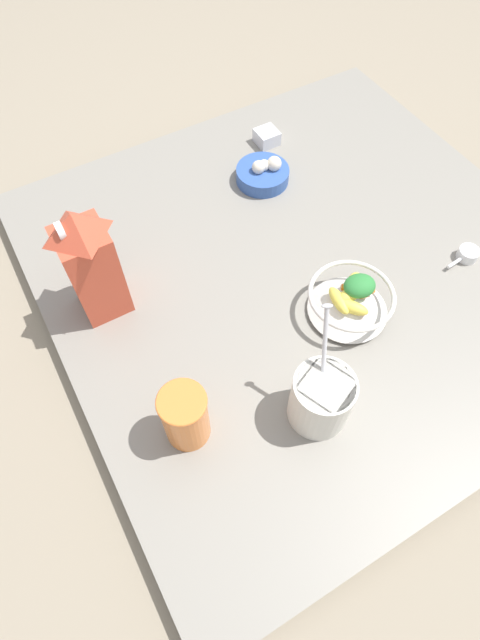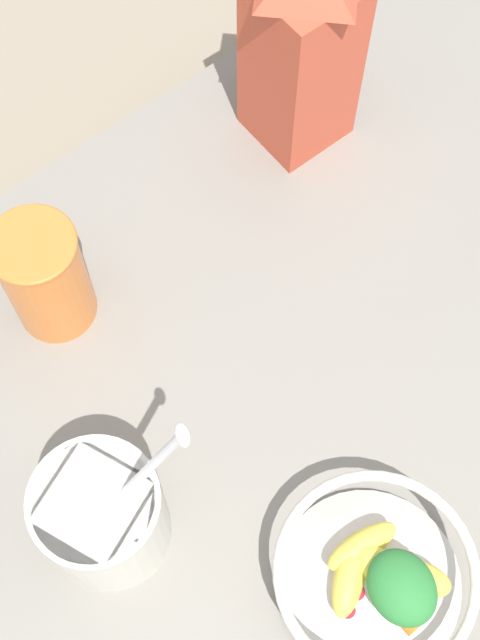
{
  "view_description": "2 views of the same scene",
  "coord_description": "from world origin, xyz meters",
  "px_view_note": "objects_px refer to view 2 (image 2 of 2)",
  "views": [
    {
      "loc": [
        0.55,
        -0.49,
        0.94
      ],
      "look_at": [
        0.11,
        -0.24,
        0.14
      ],
      "focal_mm": 28.0,
      "sensor_mm": 36.0,
      "label": 1
    },
    {
      "loc": [
        0.32,
        0.02,
        0.9
      ],
      "look_at": [
        0.11,
        -0.25,
        0.13
      ],
      "focal_mm": 50.0,
      "sensor_mm": 36.0,
      "label": 2
    }
  ],
  "objects_px": {
    "fruit_bowl": "(377,579)",
    "yogurt_tub": "(103,515)",
    "drinking_cup": "(45,276)",
    "milk_carton": "(302,43)"
  },
  "relations": [
    {
      "from": "drinking_cup",
      "to": "yogurt_tub",
      "type": "bearing_deg",
      "value": 68.63
    },
    {
      "from": "fruit_bowl",
      "to": "milk_carton",
      "type": "height_order",
      "value": "milk_carton"
    },
    {
      "from": "yogurt_tub",
      "to": "drinking_cup",
      "type": "distance_m",
      "value": 0.24
    },
    {
      "from": "fruit_bowl",
      "to": "drinking_cup",
      "type": "distance_m",
      "value": 0.42
    },
    {
      "from": "yogurt_tub",
      "to": "drinking_cup",
      "type": "bearing_deg",
      "value": -111.37
    },
    {
      "from": "fruit_bowl",
      "to": "milk_carton",
      "type": "distance_m",
      "value": 0.53
    },
    {
      "from": "milk_carton",
      "to": "drinking_cup",
      "type": "distance_m",
      "value": 0.35
    },
    {
      "from": "fruit_bowl",
      "to": "yogurt_tub",
      "type": "height_order",
      "value": "yogurt_tub"
    },
    {
      "from": "milk_carton",
      "to": "yogurt_tub",
      "type": "height_order",
      "value": "milk_carton"
    },
    {
      "from": "yogurt_tub",
      "to": "drinking_cup",
      "type": "height_order",
      "value": "yogurt_tub"
    }
  ]
}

